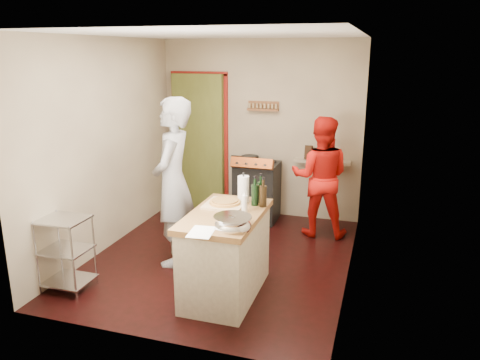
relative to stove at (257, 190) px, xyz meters
name	(u,v)px	position (x,y,z in m)	size (l,w,h in m)	color
floor	(222,258)	(-0.05, -1.42, -0.45)	(3.50, 3.50, 0.00)	black
back_wall	(220,138)	(-0.69, 0.36, 0.68)	(3.00, 0.44, 2.60)	tan
left_wall	(106,146)	(-1.55, -1.42, 0.85)	(0.04, 3.50, 2.60)	tan
right_wall	(355,162)	(1.45, -1.42, 0.85)	(0.04, 3.50, 2.60)	tan
ceiling	(219,33)	(-0.05, -1.42, 2.16)	(3.00, 3.50, 0.02)	white
stove	(257,190)	(0.00, 0.00, 0.00)	(0.60, 0.63, 1.00)	black
wire_shelving	(66,250)	(-1.33, -2.62, -0.01)	(0.48, 0.40, 0.80)	silver
island	(226,252)	(0.29, -2.22, 0.02)	(0.71, 1.28, 1.19)	beige
person_stripe	(173,183)	(-0.54, -1.66, 0.52)	(0.71, 0.47, 1.95)	silver
person_red	(320,177)	(0.95, -0.29, 0.36)	(0.79, 0.61, 1.62)	red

